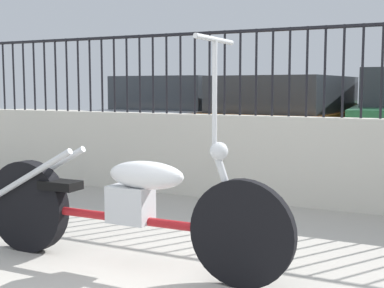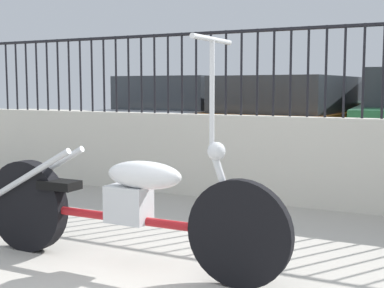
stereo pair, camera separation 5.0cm
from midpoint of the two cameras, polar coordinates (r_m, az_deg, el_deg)
The scene contains 5 objects.
low_wall at distance 5.43m, azimuth 10.80°, elevation -1.81°, with size 8.35×0.18×0.89m.
fence_railing at distance 5.38m, azimuth 11.01°, elevation 8.93°, with size 8.35×0.04×0.88m.
motorcycle_red at distance 3.60m, azimuth -9.17°, elevation -6.39°, with size 2.33×0.52×1.48m.
car_silver at distance 9.19m, azimuth -0.63°, elevation 2.96°, with size 1.79×4.49×1.35m.
car_orange at distance 8.22m, azimuth 10.07°, elevation 2.46°, with size 2.10×4.58×1.34m.
Camera 1 is at (1.42, -2.10, 1.18)m, focal length 50.00 mm.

